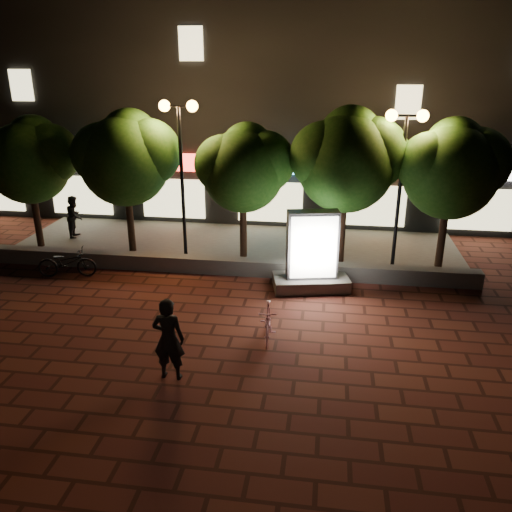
% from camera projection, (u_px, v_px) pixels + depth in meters
% --- Properties ---
extents(ground, '(80.00, 80.00, 0.00)m').
position_uv_depth(ground, '(189.00, 333.00, 12.96)').
color(ground, '#52231A').
rests_on(ground, ground).
extents(retaining_wall, '(16.00, 0.45, 0.50)m').
position_uv_depth(retaining_wall, '(221.00, 265.00, 16.57)').
color(retaining_wall, '#615F5A').
rests_on(retaining_wall, ground).
extents(sidewalk, '(16.00, 5.00, 0.08)m').
position_uv_depth(sidewalk, '(235.00, 246.00, 18.96)').
color(sidewalk, '#615F5A').
rests_on(sidewalk, ground).
extents(building_block, '(28.00, 8.12, 11.30)m').
position_uv_depth(building_block, '(259.00, 94.00, 23.22)').
color(building_block, black).
rests_on(building_block, ground).
extents(tree_far_left, '(3.36, 2.80, 4.63)m').
position_uv_depth(tree_far_left, '(30.00, 157.00, 17.77)').
color(tree_far_left, black).
rests_on(tree_far_left, sidewalk).
extents(tree_left, '(3.60, 3.00, 4.89)m').
position_uv_depth(tree_left, '(127.00, 155.00, 17.25)').
color(tree_left, black).
rests_on(tree_left, sidewalk).
extents(tree_mid, '(3.24, 2.70, 4.50)m').
position_uv_depth(tree_mid, '(245.00, 165.00, 16.80)').
color(tree_mid, black).
rests_on(tree_mid, sidewalk).
extents(tree_right, '(3.72, 3.10, 5.07)m').
position_uv_depth(tree_right, '(348.00, 157.00, 16.24)').
color(tree_right, black).
rests_on(tree_right, sidewalk).
extents(tree_far_right, '(3.48, 2.90, 4.76)m').
position_uv_depth(tree_far_right, '(453.00, 166.00, 15.88)').
color(tree_far_right, black).
rests_on(tree_far_right, sidewalk).
extents(street_lamp_left, '(1.26, 0.36, 5.18)m').
position_uv_depth(street_lamp_left, '(180.00, 140.00, 16.55)').
color(street_lamp_left, black).
rests_on(street_lamp_left, sidewalk).
extents(street_lamp_right, '(1.26, 0.36, 4.98)m').
position_uv_depth(street_lamp_right, '(404.00, 149.00, 15.66)').
color(street_lamp_right, black).
rests_on(street_lamp_right, sidewalk).
extents(ad_kiosk, '(2.40, 1.54, 2.40)m').
position_uv_depth(ad_kiosk, '(312.00, 258.00, 15.18)').
color(ad_kiosk, '#615F5A').
rests_on(ad_kiosk, ground).
extents(scooter_pink, '(0.54, 1.50, 0.88)m').
position_uv_depth(scooter_pink, '(268.00, 322.00, 12.57)').
color(scooter_pink, '#BE7D97').
rests_on(scooter_pink, ground).
extents(rider, '(0.69, 0.46, 1.87)m').
position_uv_depth(rider, '(169.00, 339.00, 10.83)').
color(rider, black).
rests_on(rider, ground).
extents(scooter_parked, '(1.90, 0.97, 0.95)m').
position_uv_depth(scooter_parked, '(67.00, 263.00, 16.19)').
color(scooter_parked, black).
rests_on(scooter_parked, ground).
extents(pedestrian, '(0.72, 0.86, 1.60)m').
position_uv_depth(pedestrian, '(75.00, 216.00, 19.58)').
color(pedestrian, black).
rests_on(pedestrian, sidewalk).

